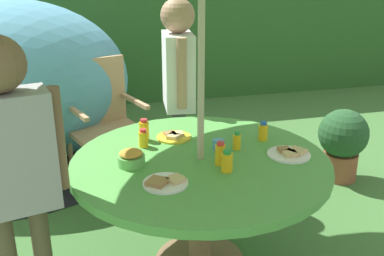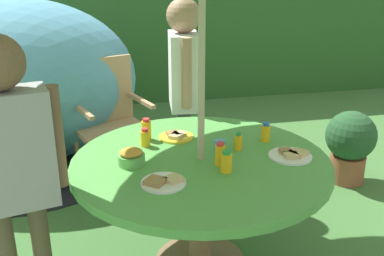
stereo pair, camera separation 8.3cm
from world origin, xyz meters
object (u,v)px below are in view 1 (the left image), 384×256
at_px(cup_near, 218,145).
at_px(juice_bottle_far_left, 143,139).
at_px(garden_table, 200,176).
at_px(juice_bottle_mid_left, 263,131).
at_px(child_in_white_shirt, 178,71).
at_px(juice_bottle_mid_right, 237,141).
at_px(juice_bottle_near_right, 227,161).
at_px(juice_bottle_center_back, 220,154).
at_px(potted_plant, 343,141).
at_px(plate_front_edge, 165,182).
at_px(wooden_chair, 102,116).
at_px(plate_far_right, 174,136).
at_px(dome_tent, 8,86).
at_px(juice_bottle_center_front, 144,130).
at_px(snack_bowl, 131,158).
at_px(plate_near_left, 290,153).
at_px(child_in_grey_shirt, 10,154).

bearing_deg(cup_near, juice_bottle_far_left, 160.15).
height_order(garden_table, juice_bottle_mid_left, juice_bottle_mid_left).
distance_m(child_in_white_shirt, juice_bottle_mid_right, 0.97).
xyz_separation_m(child_in_white_shirt, juice_bottle_near_right, (-0.03, -1.21, -0.19)).
relative_size(juice_bottle_near_right, juice_bottle_mid_left, 0.99).
bearing_deg(juice_bottle_center_back, potted_plant, 33.80).
distance_m(plate_front_edge, cup_near, 0.51).
bearing_deg(wooden_chair, plate_far_right, -87.81).
xyz_separation_m(dome_tent, juice_bottle_center_front, (0.93, -1.45, 0.04)).
bearing_deg(cup_near, potted_plant, 28.63).
bearing_deg(potted_plant, wooden_chair, 165.85).
relative_size(snack_bowl, plate_front_edge, 0.66).
bearing_deg(garden_table, child_in_white_shirt, 83.68).
bearing_deg(juice_bottle_mid_right, juice_bottle_far_left, 161.93).
height_order(garden_table, plate_near_left, plate_near_left).
bearing_deg(potted_plant, plate_front_edge, -147.78).
bearing_deg(juice_bottle_mid_right, juice_bottle_near_right, -119.47).
height_order(wooden_chair, plate_far_right, wooden_chair).
bearing_deg(juice_bottle_center_back, juice_bottle_far_left, 136.03).
xyz_separation_m(child_in_grey_shirt, plate_near_left, (1.40, 0.13, -0.21)).
distance_m(child_in_white_shirt, juice_bottle_mid_left, 0.93).
relative_size(dome_tent, juice_bottle_mid_right, 21.89).
relative_size(plate_near_left, juice_bottle_center_front, 1.78).
relative_size(garden_table, juice_bottle_mid_left, 12.07).
height_order(snack_bowl, juice_bottle_mid_left, juice_bottle_mid_left).
bearing_deg(juice_bottle_mid_left, garden_table, -159.15).
distance_m(plate_far_right, juice_bottle_center_front, 0.18).
height_order(child_in_grey_shirt, juice_bottle_near_right, child_in_grey_shirt).
relative_size(plate_far_right, plate_front_edge, 0.96).
relative_size(plate_near_left, plate_far_right, 1.12).
height_order(dome_tent, juice_bottle_mid_right, dome_tent).
bearing_deg(dome_tent, child_in_grey_shirt, -88.58).
bearing_deg(juice_bottle_near_right, plate_front_edge, -168.81).
bearing_deg(juice_bottle_mid_left, potted_plant, 32.68).
height_order(plate_near_left, juice_bottle_mid_left, juice_bottle_mid_left).
distance_m(plate_far_right, juice_bottle_mid_right, 0.40).
xyz_separation_m(child_in_white_shirt, juice_bottle_center_front, (-0.37, -0.68, -0.18)).
bearing_deg(plate_far_right, garden_table, -76.91).
bearing_deg(juice_bottle_center_back, juice_bottle_mid_right, 48.36).
relative_size(juice_bottle_near_right, juice_bottle_center_front, 0.87).
height_order(juice_bottle_far_left, cup_near, juice_bottle_far_left).
height_order(juice_bottle_center_back, juice_bottle_mid_left, juice_bottle_center_back).
distance_m(dome_tent, snack_bowl, 1.96).
height_order(dome_tent, juice_bottle_far_left, dome_tent).
distance_m(dome_tent, juice_bottle_mid_left, 2.30).
bearing_deg(dome_tent, juice_bottle_mid_right, -56.65).
height_order(juice_bottle_near_right, juice_bottle_center_back, juice_bottle_center_back).
distance_m(juice_bottle_mid_left, juice_bottle_mid_right, 0.22).
height_order(child_in_grey_shirt, plate_near_left, child_in_grey_shirt).
distance_m(child_in_white_shirt, plate_near_left, 1.19).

